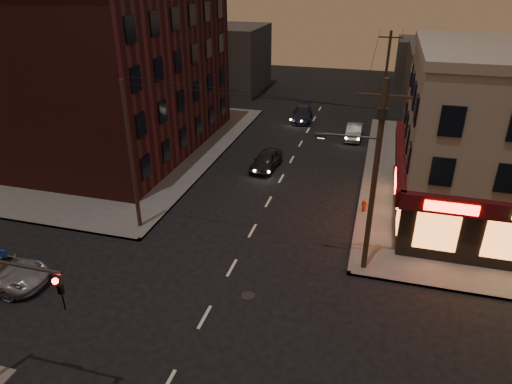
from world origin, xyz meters
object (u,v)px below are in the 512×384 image
(sedan_far, at_px, (302,114))
(fire_hydrant, at_px, (364,205))
(sedan_near, at_px, (266,160))
(sedan_mid, at_px, (354,132))

(sedan_far, height_order, fire_hydrant, sedan_far)
(sedan_near, xyz_separation_m, sedan_mid, (6.14, 9.19, -0.06))
(sedan_near, height_order, fire_hydrant, sedan_near)
(sedan_mid, bearing_deg, sedan_far, 142.41)
(sedan_near, height_order, sedan_far, sedan_near)
(sedan_mid, relative_size, sedan_far, 0.84)
(sedan_near, relative_size, sedan_far, 0.89)
(sedan_mid, bearing_deg, sedan_near, -123.74)
(sedan_near, xyz_separation_m, fire_hydrant, (8.01, -5.47, -0.13))
(sedan_near, distance_m, sedan_far, 13.59)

